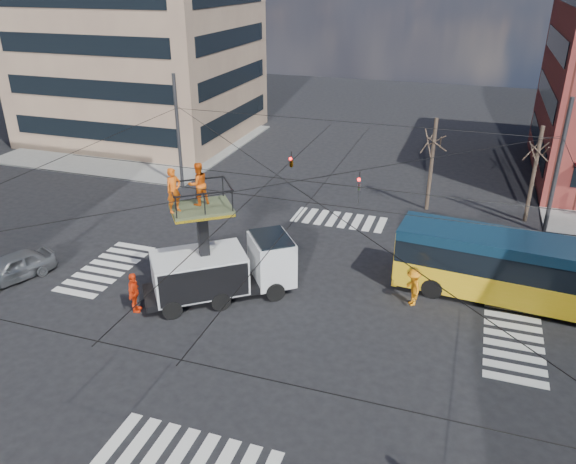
# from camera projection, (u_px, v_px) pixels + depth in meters

# --- Properties ---
(ground) EXTENTS (120.00, 120.00, 0.00)m
(ground) POSITION_uv_depth(u_px,v_px,m) (288.00, 300.00, 26.44)
(ground) COLOR black
(ground) RESTS_ON ground
(sidewalk_nw) EXTENTS (18.00, 18.00, 0.12)m
(sidewalk_nw) POSITION_uv_depth(u_px,v_px,m) (142.00, 143.00, 50.52)
(sidewalk_nw) COLOR slate
(sidewalk_nw) RESTS_ON ground
(crosswalks) EXTENTS (22.40, 22.40, 0.02)m
(crosswalks) POSITION_uv_depth(u_px,v_px,m) (288.00, 300.00, 26.44)
(crosswalks) COLOR silver
(crosswalks) RESTS_ON ground
(overhead_network) EXTENTS (24.24, 24.24, 8.00)m
(overhead_network) POSITION_uv_depth(u_px,v_px,m) (289.00, 213.00, 25.00)
(overhead_network) COLOR #2D2D30
(overhead_network) RESTS_ON ground
(tree_a) EXTENTS (2.00, 2.00, 6.00)m
(tree_a) POSITION_uv_depth(u_px,v_px,m) (434.00, 140.00, 34.65)
(tree_a) COLOR #382B21
(tree_a) RESTS_ON ground
(tree_b) EXTENTS (2.00, 2.00, 6.00)m
(tree_b) POSITION_uv_depth(u_px,v_px,m) (539.00, 149.00, 32.91)
(tree_b) COLOR #382B21
(tree_b) RESTS_ON ground
(utility_truck) EXTENTS (6.98, 6.05, 6.66)m
(utility_truck) POSITION_uv_depth(u_px,v_px,m) (222.00, 256.00, 25.96)
(utility_truck) COLOR black
(utility_truck) RESTS_ON ground
(city_bus) EXTENTS (12.95, 3.72, 3.20)m
(city_bus) POSITION_uv_depth(u_px,v_px,m) (539.00, 273.00, 25.34)
(city_bus) COLOR gold
(city_bus) RESTS_ON ground
(traffic_cone) EXTENTS (0.36, 0.36, 0.72)m
(traffic_cone) POSITION_uv_depth(u_px,v_px,m) (163.00, 295.00, 26.17)
(traffic_cone) COLOR red
(traffic_cone) RESTS_ON ground
(worker_ground) EXTENTS (0.76, 1.22, 1.93)m
(worker_ground) POSITION_uv_depth(u_px,v_px,m) (134.00, 293.00, 25.22)
(worker_ground) COLOR #F0380F
(worker_ground) RESTS_ON ground
(flagger) EXTENTS (1.14, 1.35, 1.82)m
(flagger) POSITION_uv_depth(u_px,v_px,m) (413.00, 287.00, 25.76)
(flagger) COLOR orange
(flagger) RESTS_ON ground
(parked_car_a) EXTENTS (3.14, 4.40, 1.39)m
(parked_car_a) POSITION_uv_depth(u_px,v_px,m) (13.00, 267.00, 27.95)
(parked_car_a) COLOR #505357
(parked_car_a) RESTS_ON ground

